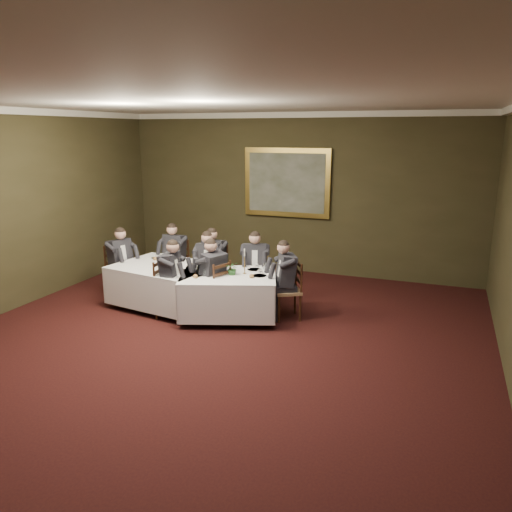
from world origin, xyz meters
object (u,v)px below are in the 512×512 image
Objects in this scene: diner_main_endright at (287,289)px; diner_sec_backleft at (176,264)px; chair_sec_endleft at (121,282)px; centerpiece at (233,268)px; table_main at (229,292)px; diner_sec_backright at (214,271)px; diner_main_endleft at (170,288)px; diner_sec_endright at (215,288)px; painting at (287,183)px; diner_main_backright at (255,276)px; chair_main_backleft at (210,287)px; diner_sec_endleft at (120,271)px; chair_main_backright at (255,287)px; chair_sec_endright at (215,301)px; chair_main_endleft at (170,301)px; diner_main_backleft at (209,275)px; table_second at (165,282)px; chair_sec_backright at (215,282)px; chair_sec_backleft at (176,275)px; candlestick at (245,264)px; chair_main_endright at (288,302)px.

diner_main_endright is 1.00× the size of diner_sec_backleft.
centerpiece is (2.48, -0.29, 0.60)m from chair_sec_endleft.
table_main is 1.42× the size of diner_sec_backright.
diner_main_endleft is 0.76m from diner_sec_endright.
painting reaches higher than diner_main_endleft.
chair_sec_endleft is (-2.55, -0.59, -0.23)m from diner_main_backright.
chair_main_backleft is 1.65m from diner_main_endright.
diner_main_endright is at bearing 108.97° from diner_sec_endleft.
table_main is 0.94m from chair_main_backright.
diner_main_endright is 3.34m from diner_sec_endleft.
diner_sec_backleft is 1.00× the size of diner_sec_backright.
chair_sec_endright is at bearing -93.91° from painting.
diner_main_backleft is at bearing 158.63° from chair_main_endleft.
diner_main_backleft is (0.65, 0.49, 0.06)m from table_second.
diner_sec_endright is (1.08, -0.18, 0.06)m from table_second.
chair_sec_endleft is at bearing -118.28° from diner_main_endleft.
centerpiece is 0.12× the size of painting.
table_main is at bearing 126.83° from chair_sec_backright.
diner_sec_endleft reaches higher than table_main.
diner_sec_backleft reaches higher than chair_main_backleft.
chair_sec_backright is 1.35m from centerpiece.
diner_sec_backleft is 0.97m from chair_sec_backright.
chair_main_endleft is 2.01m from diner_main_endright.
table_main is at bearing 125.10° from chair_main_backleft.
chair_main_backleft is 0.82m from chair_sec_endright.
diner_sec_backleft is (-0.70, 1.41, 0.00)m from diner_main_endleft.
chair_sec_backright and chair_sec_endright have the same top height.
painting is (0.00, 3.20, 1.55)m from table_main.
chair_sec_backleft is at bearing -37.79° from diner_main_backleft.
table_second is 1.03m from chair_sec_backright.
diner_main_backright is (1.45, 0.78, 0.06)m from table_second.
chair_sec_endright is at bearing 144.57° from diner_sec_backleft.
chair_sec_backright is at bearing 174.70° from diner_sec_backleft.
diner_sec_backleft is at bearing -23.73° from diner_main_backright.
chair_sec_backleft is 1.12m from diner_sec_endleft.
chair_sec_endright is 0.74× the size of diner_sec_endright.
chair_sec_endright is at bearing 105.75° from chair_main_endleft.
chair_main_endleft is at bearing -105.05° from painting.
chair_main_endleft is at bearing -157.50° from candlestick.
chair_sec_backleft is (-2.59, 0.75, 0.00)m from chair_main_endright.
chair_main_backright is at bearing 121.89° from chair_sec_endleft.
candlestick is (0.90, -0.46, 0.42)m from diner_main_backleft.
chair_sec_endright is 2.22m from diner_sec_endleft.
chair_main_endleft is at bearing 30.64° from diner_main_backright.
diner_main_backright is at bearing 28.12° from table_second.
chair_main_backleft is 1.00× the size of chair_sec_endright.
diner_main_endleft is 1.35× the size of chair_sec_backleft.
diner_main_endright is (1.89, 0.66, 0.23)m from chair_main_endleft.
chair_main_backright is at bearing 177.93° from diner_sec_backleft.
chair_sec_backleft is at bearing 72.45° from diner_sec_endright.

